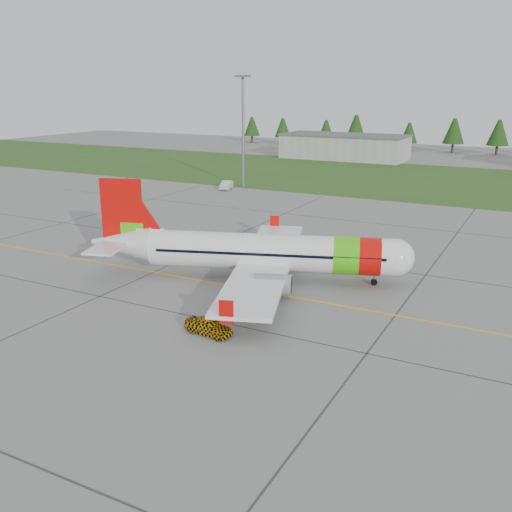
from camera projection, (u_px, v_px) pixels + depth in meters
The scene contains 9 objects.
ground at pixel (244, 327), 45.12m from camera, with size 320.00×320.00×0.00m, color gray.
aircraft at pixel (262, 252), 55.61m from camera, with size 30.97×29.37×9.71m.
follow_me_car at pixel (208, 310), 43.36m from camera, with size 1.59×1.35×3.95m, color #E8A10C.
service_van at pixel (226, 176), 105.48m from camera, with size 1.68×1.58×4.81m, color silver.
grass_strip at pixel (440, 182), 114.77m from camera, with size 320.00×50.00×0.03m, color #30561E.
taxi_guideline at pixel (286, 296), 51.92m from camera, with size 120.00×0.25×0.02m, color gold.
hangar_west at pixel (345, 147), 151.04m from camera, with size 32.00×14.00×6.00m, color #A8A8A3.
floodlight_mast at pixel (243, 134), 105.77m from camera, with size 0.50×0.50×20.00m, color slate.
treeline at pixel (479, 136), 160.92m from camera, with size 160.00×8.00×10.00m, color #1C3F14, non-canonical shape.
Camera 1 is at (20.15, -36.47, 18.26)m, focal length 40.00 mm.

